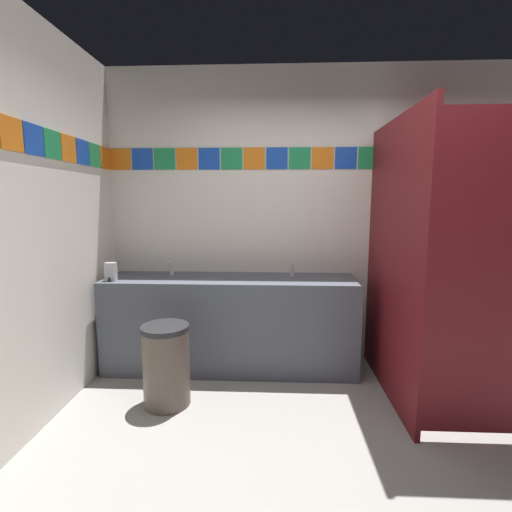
{
  "coord_description": "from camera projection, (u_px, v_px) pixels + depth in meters",
  "views": [
    {
      "loc": [
        -0.45,
        -1.92,
        1.54
      ],
      "look_at": [
        -0.59,
        1.08,
        1.1
      ],
      "focal_mm": 26.18,
      "sensor_mm": 36.0,
      "label": 1
    }
  ],
  "objects": [
    {
      "name": "soap_dispenser",
      "position": [
        111.0,
        272.0,
        3.27
      ],
      "size": [
        0.09,
        0.09,
        0.16
      ],
      "color": "#B7BABF",
      "rests_on": "vanity_counter"
    },
    {
      "name": "wall_back",
      "position": [
        321.0,
        217.0,
        3.6
      ],
      "size": [
        4.06,
        0.09,
        2.78
      ],
      "color": "silver",
      "rests_on": "ground_plane"
    },
    {
      "name": "vanity_counter",
      "position": [
        231.0,
        322.0,
        3.45
      ],
      "size": [
        2.27,
        0.57,
        0.85
      ],
      "color": "#4C515B",
      "rests_on": "ground_plane"
    },
    {
      "name": "faucet_right",
      "position": [
        292.0,
        271.0,
        3.45
      ],
      "size": [
        0.04,
        0.1,
        0.14
      ],
      "color": "silver",
      "rests_on": "vanity_counter"
    },
    {
      "name": "faucet_left",
      "position": [
        171.0,
        270.0,
        3.5
      ],
      "size": [
        0.04,
        0.1,
        0.14
      ],
      "color": "silver",
      "rests_on": "vanity_counter"
    },
    {
      "name": "stall_divider",
      "position": [
        428.0,
        266.0,
        2.66
      ],
      "size": [
        0.92,
        1.35,
        2.17
      ],
      "color": "maroon",
      "rests_on": "ground_plane"
    },
    {
      "name": "ground_plane",
      "position": [
        352.0,
        478.0,
        2.1
      ],
      "size": [
        8.92,
        8.92,
        0.0
      ],
      "primitive_type": "plane",
      "color": "gray"
    },
    {
      "name": "toilet",
      "position": [
        453.0,
        345.0,
        3.24
      ],
      "size": [
        0.39,
        0.49,
        0.74
      ],
      "color": "white",
      "rests_on": "ground_plane"
    },
    {
      "name": "trash_bin",
      "position": [
        166.0,
        365.0,
        2.83
      ],
      "size": [
        0.36,
        0.36,
        0.62
      ],
      "color": "brown",
      "rests_on": "ground_plane"
    }
  ]
}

